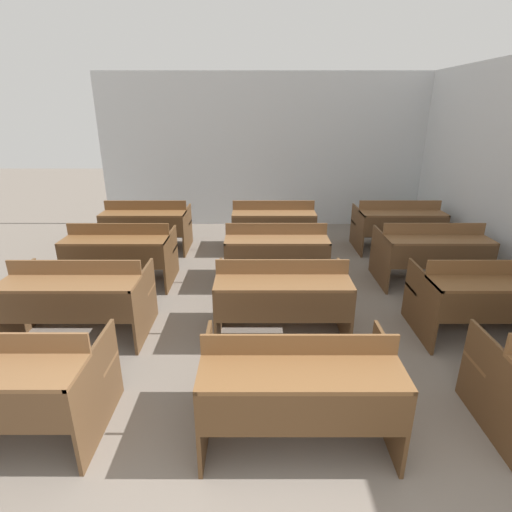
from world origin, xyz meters
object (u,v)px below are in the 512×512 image
(bench_front_center, at_px, (297,383))
(bench_second_left, at_px, (78,296))
(bench_back_right, at_px, (397,223))
(bench_third_left, at_px, (120,252))
(bench_back_center, at_px, (272,224))
(wastepaper_bin, at_px, (417,226))
(bench_second_center, at_px, (281,295))
(bench_back_left, at_px, (146,224))
(bench_third_right, at_px, (429,251))
(bench_second_right, at_px, (486,295))
(bench_front_left, at_px, (0,382))
(bench_third_center, at_px, (275,251))

(bench_front_center, xyz_separation_m, bench_second_left, (-2.11, 1.38, 0.00))
(bench_front_center, height_order, bench_back_right, same)
(bench_back_right, bearing_deg, bench_third_left, -161.82)
(bench_back_center, distance_m, wastepaper_bin, 2.88)
(bench_front_center, xyz_separation_m, bench_second_center, (-0.03, 1.39, 0.00))
(bench_back_left, relative_size, wastepaper_bin, 3.72)
(bench_third_left, bearing_deg, bench_second_left, -90.25)
(bench_third_left, distance_m, bench_back_right, 4.38)
(bench_front_center, bearing_deg, bench_third_right, 53.07)
(bench_front_center, relative_size, bench_second_right, 1.00)
(bench_front_left, distance_m, bench_back_center, 4.55)
(bench_third_center, distance_m, bench_back_left, 2.47)
(bench_third_right, bearing_deg, wastepaper_bin, 72.18)
(bench_second_center, relative_size, bench_third_center, 1.00)
(bench_third_left, xyz_separation_m, bench_back_right, (4.16, 1.37, 0.00))
(bench_front_center, height_order, bench_third_right, same)
(bench_second_left, bearing_deg, bench_back_center, 52.03)
(bench_second_center, height_order, bench_third_center, same)
(bench_front_center, xyz_separation_m, bench_third_left, (-2.10, 2.71, 0.00))
(bench_second_left, relative_size, bench_second_right, 1.00)
(bench_second_left, distance_m, bench_back_center, 3.41)
(bench_back_left, bearing_deg, bench_front_center, -62.73)
(bench_back_right, bearing_deg, wastepaper_bin, 49.78)
(bench_second_left, height_order, bench_second_right, same)
(bench_back_right, bearing_deg, bench_second_left, -147.06)
(bench_third_center, height_order, bench_back_left, same)
(bench_second_center, relative_size, bench_back_left, 1.00)
(bench_front_left, height_order, bench_third_right, same)
(bench_second_left, xyz_separation_m, bench_second_right, (4.18, 0.00, 0.00))
(bench_second_center, relative_size, wastepaper_bin, 3.72)
(bench_third_center, height_order, bench_third_right, same)
(bench_front_center, height_order, bench_back_left, same)
(bench_back_center, bearing_deg, bench_back_right, 0.27)
(bench_third_right, bearing_deg, bench_front_left, -146.80)
(bench_front_center, height_order, bench_second_center, same)
(bench_second_left, xyz_separation_m, bench_third_center, (2.08, 1.34, 0.00))
(bench_second_left, bearing_deg, bench_third_right, 17.96)
(bench_third_left, relative_size, bench_third_right, 1.00)
(bench_front_left, distance_m, bench_front_center, 2.09)
(bench_front_left, xyz_separation_m, bench_second_right, (4.16, 1.36, 0.00))
(bench_second_center, distance_m, bench_back_left, 3.38)
(bench_front_left, height_order, bench_third_left, same)
(bench_back_center, xyz_separation_m, bench_back_right, (2.07, 0.01, 0.00))
(bench_back_left, bearing_deg, bench_second_right, -32.79)
(bench_third_left, height_order, bench_back_left, same)
(bench_front_center, bearing_deg, bench_third_center, 90.55)
(bench_third_left, height_order, bench_third_right, same)
(bench_front_left, relative_size, wastepaper_bin, 3.72)
(bench_back_left, height_order, bench_back_center, same)
(bench_second_right, bearing_deg, bench_front_left, -161.89)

